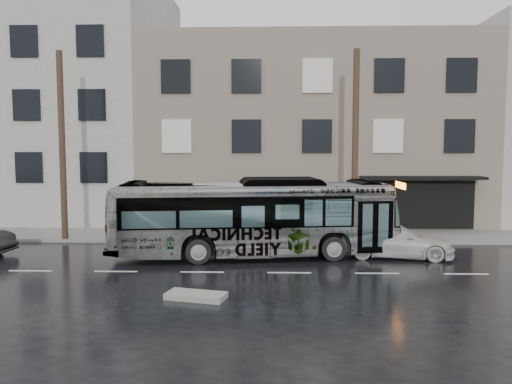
# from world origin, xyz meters

# --- Properties ---
(ground) EXTENTS (120.00, 120.00, 0.00)m
(ground) POSITION_xyz_m (0.00, 0.00, 0.00)
(ground) COLOR black
(ground) RESTS_ON ground
(sidewalk) EXTENTS (90.00, 3.60, 0.15)m
(sidewalk) POSITION_xyz_m (0.00, 4.90, 0.07)
(sidewalk) COLOR gray
(sidewalk) RESTS_ON ground
(building_taupe) EXTENTS (20.00, 12.00, 11.00)m
(building_taupe) POSITION_xyz_m (5.00, 12.70, 5.50)
(building_taupe) COLOR gray
(building_taupe) RESTS_ON ground
(utility_pole_front) EXTENTS (0.30, 0.30, 9.00)m
(utility_pole_front) POSITION_xyz_m (6.50, 3.30, 4.65)
(utility_pole_front) COLOR #493524
(utility_pole_front) RESTS_ON sidewalk
(utility_pole_rear) EXTENTS (0.30, 0.30, 9.00)m
(utility_pole_rear) POSITION_xyz_m (-7.50, 3.30, 4.65)
(utility_pole_rear) COLOR #493524
(utility_pole_rear) RESTS_ON sidewalk
(sign_post) EXTENTS (0.06, 0.06, 2.40)m
(sign_post) POSITION_xyz_m (7.60, 3.30, 1.35)
(sign_post) COLOR slate
(sign_post) RESTS_ON sidewalk
(bus) EXTENTS (12.10, 4.29, 3.30)m
(bus) POSITION_xyz_m (1.80, 0.25, 1.65)
(bus) COLOR #B2B2B2
(bus) RESTS_ON ground
(white_sedan) EXTENTS (4.97, 2.56, 1.38)m
(white_sedan) POSITION_xyz_m (7.71, 0.34, 0.69)
(white_sedan) COLOR beige
(white_sedan) RESTS_ON ground
(slush_pile) EXTENTS (1.94, 1.20, 0.18)m
(slush_pile) POSITION_xyz_m (0.27, -5.74, 0.09)
(slush_pile) COLOR gray
(slush_pile) RESTS_ON ground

